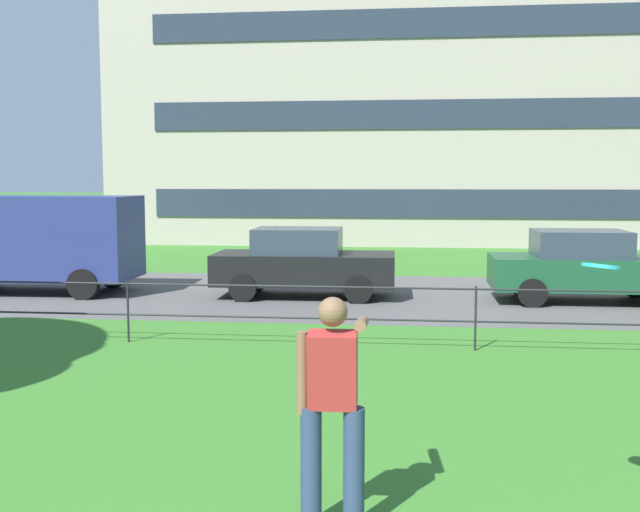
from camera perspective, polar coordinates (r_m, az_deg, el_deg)
The scene contains 8 objects.
street_strip at distance 17.34m, azimuth 9.93°, elevation -3.01°, with size 80.00×7.09×0.01m, color #565454.
park_fence at distance 11.90m, azimuth 11.57°, elevation -3.75°, with size 33.09×0.04×1.00m.
person_thrower at distance 5.75m, azimuth 0.94°, elevation -11.03°, with size 0.52×0.77×1.76m.
frisbee at distance 5.79m, azimuth 20.27°, elevation -0.71°, with size 0.38×0.38×0.06m.
panel_van_left at distance 18.88m, azimuth -21.03°, elevation 1.27°, with size 5.05×2.21×2.24m.
car_black_far_left at distance 16.99m, azimuth -1.28°, elevation -0.47°, with size 4.03×1.86×1.54m.
car_dark_green_center at distance 17.21m, azimuth 19.18°, elevation -0.71°, with size 4.01×1.83×1.54m.
apartment_building_background at distance 37.04m, azimuth 9.18°, elevation 15.09°, with size 27.73×14.01×17.37m.
Camera 1 is at (-1.08, -1.11, 2.61)m, focal length 42.80 mm.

